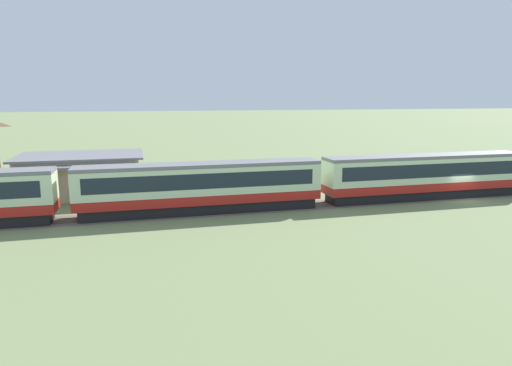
{
  "coord_description": "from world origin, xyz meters",
  "views": [
    {
      "loc": [
        -30.28,
        -36.62,
        9.79
      ],
      "look_at": [
        -19.4,
        4.48,
        1.76
      ],
      "focal_mm": 32.0,
      "sensor_mm": 36.0,
      "label": 1
    }
  ],
  "objects": [
    {
      "name": "ground_plane",
      "position": [
        0.0,
        0.0,
        0.0
      ],
      "size": [
        600.0,
        600.0,
        0.0
      ],
      "primitive_type": "plane",
      "color": "#707F51"
    },
    {
      "name": "passenger_train",
      "position": [
        -24.74,
        1.52,
        2.38
      ],
      "size": [
        108.8,
        2.94,
        4.29
      ],
      "color": "#AD1E19",
      "rests_on": "ground_plane"
    },
    {
      "name": "railway_track",
      "position": [
        -29.94,
        1.52,
        0.01
      ],
      "size": [
        162.31,
        3.6,
        0.04
      ],
      "color": "#665B51",
      "rests_on": "ground_plane"
    },
    {
      "name": "station_building",
      "position": [
        -35.71,
        11.95,
        2.07
      ],
      "size": [
        12.11,
        9.63,
        4.09
      ],
      "color": "#BCB293",
      "rests_on": "ground_plane"
    }
  ]
}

